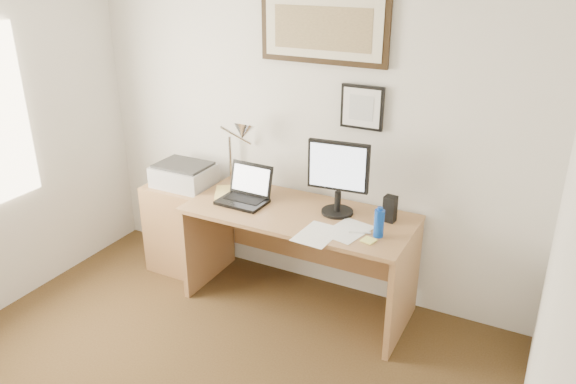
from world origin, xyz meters
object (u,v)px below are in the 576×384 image
Objects in this scene: desk at (304,237)px; laptop at (246,194)px; lcd_monitor at (338,174)px; water_bottle at (379,223)px; side_cabinet at (183,227)px; book at (215,193)px; printer at (184,175)px.

laptop reaches higher than desk.
lcd_monitor reaches higher than laptop.
water_bottle is 0.46m from lcd_monitor.
side_cabinet is at bearing -177.93° from lcd_monitor.
printer reaches higher than book.
printer is at bearing 30.26° from side_cabinet.
laptop is 0.72m from lcd_monitor.
water_bottle reaches higher than printer.
book is 0.52× the size of lcd_monitor.
lcd_monitor is at bearing 2.07° from side_cabinet.
lcd_monitor is 1.18× the size of printer.
printer is (-0.35, 0.08, 0.06)m from book.
book is 0.27m from laptop.
laptop is at bearing -167.88° from desk.
book reaches higher than desk.
side_cabinet is at bearing 175.09° from water_bottle.
laptop is (-1.04, 0.09, -0.03)m from water_bottle.
side_cabinet is 0.55m from book.
water_bottle is at bearing -16.44° from desk.
desk is at bearing 1.89° from side_cabinet.
lcd_monitor is at bearing 2.90° from desk.
desk is 0.58m from lcd_monitor.
book is at bearing 176.38° from water_bottle.
desk is at bearing 12.12° from laptop.
lcd_monitor is (0.24, 0.01, 0.53)m from desk.
lcd_monitor is at bearing 6.72° from book.
side_cabinet is at bearing 170.76° from book.
laptop is (0.26, 0.01, 0.05)m from book.
book is at bearing -173.28° from lcd_monitor.
side_cabinet is 1.40× the size of lcd_monitor.
printer is at bearing 174.24° from water_bottle.
desk is 1.08m from printer.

